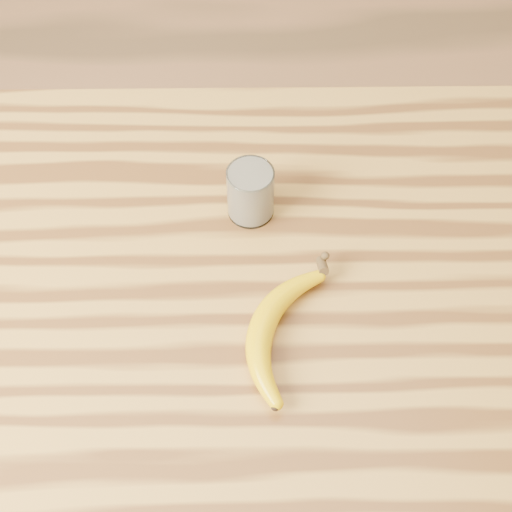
{
  "coord_description": "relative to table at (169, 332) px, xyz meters",
  "views": [
    {
      "loc": [
        0.13,
        -0.52,
        1.75
      ],
      "look_at": [
        0.14,
        0.03,
        0.93
      ],
      "focal_mm": 50.0,
      "sensor_mm": 36.0,
      "label": 1
    }
  ],
  "objects": [
    {
      "name": "smoothie_glass",
      "position": [
        0.13,
        0.13,
        0.17
      ],
      "size": [
        0.07,
        0.07,
        0.09
      ],
      "color": "white",
      "rests_on": "table"
    },
    {
      "name": "table",
      "position": [
        0.0,
        0.0,
        0.0
      ],
      "size": [
        1.2,
        0.8,
        0.9
      ],
      "color": "#AE7B30",
      "rests_on": "ground"
    },
    {
      "name": "banana",
      "position": [
        0.14,
        -0.07,
        0.15
      ],
      "size": [
        0.2,
        0.31,
        0.04
      ],
      "primitive_type": null,
      "rotation": [
        0.0,
        0.0,
        -0.33
      ],
      "color": "#E0AC00",
      "rests_on": "table"
    },
    {
      "name": "room",
      "position": [
        0.0,
        0.0,
        0.58
      ],
      "size": [
        4.04,
        4.04,
        2.7
      ],
      "color": "#9F6B41",
      "rests_on": "ground"
    }
  ]
}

